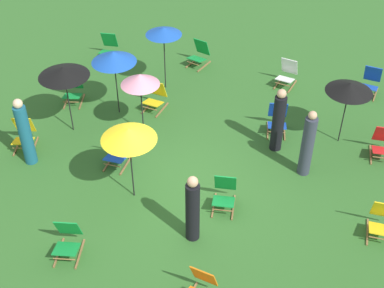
{
  "coord_description": "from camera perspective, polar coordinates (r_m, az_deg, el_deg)",
  "views": [
    {
      "loc": [
        3.18,
        -8.37,
        8.56
      ],
      "look_at": [
        0.0,
        1.2,
        0.5
      ],
      "focal_mm": 49.89,
      "sensor_mm": 36.0,
      "label": 1
    }
  ],
  "objects": [
    {
      "name": "ground_plane",
      "position": [
        12.39,
        -1.76,
        -5.1
      ],
      "size": [
        40.0,
        40.0,
        0.0
      ],
      "primitive_type": "plane",
      "color": "#2D6026"
    },
    {
      "name": "deckchair_0",
      "position": [
        13.95,
        19.71,
        0.04
      ],
      "size": [
        0.55,
        0.8,
        0.83
      ],
      "rotation": [
        0.0,
        0.0,
        0.1
      ],
      "color": "olive",
      "rests_on": "ground"
    },
    {
      "name": "deckchair_1",
      "position": [
        16.32,
        18.55,
        6.33
      ],
      "size": [
        0.56,
        0.81,
        0.83
      ],
      "rotation": [
        0.0,
        0.0,
        -0.11
      ],
      "color": "olive",
      "rests_on": "ground"
    },
    {
      "name": "deckchair_2",
      "position": [
        11.91,
        19.63,
        -7.74
      ],
      "size": [
        0.51,
        0.78,
        0.83
      ],
      "rotation": [
        0.0,
        0.0,
        0.05
      ],
      "color": "olive",
      "rests_on": "ground"
    },
    {
      "name": "deckchair_4",
      "position": [
        11.83,
        3.49,
        -5.29
      ],
      "size": [
        0.6,
        0.83,
        0.83
      ],
      "rotation": [
        0.0,
        0.0,
        0.17
      ],
      "color": "olive",
      "rests_on": "ground"
    },
    {
      "name": "deckchair_5",
      "position": [
        16.89,
        0.78,
        9.6
      ],
      "size": [
        0.66,
        0.86,
        0.83
      ],
      "rotation": [
        0.0,
        0.0,
        -0.26
      ],
      "color": "olive",
      "rests_on": "ground"
    },
    {
      "name": "deckchair_6",
      "position": [
        13.04,
        -7.97,
        -0.73
      ],
      "size": [
        0.5,
        0.77,
        0.83
      ],
      "rotation": [
        0.0,
        0.0,
        0.03
      ],
      "color": "olive",
      "rests_on": "ground"
    },
    {
      "name": "deckchair_7",
      "position": [
        14.14,
        9.11,
        2.66
      ],
      "size": [
        0.62,
        0.84,
        0.83
      ],
      "rotation": [
        0.0,
        0.0,
        0.21
      ],
      "color": "olive",
      "rests_on": "ground"
    },
    {
      "name": "deckchair_8",
      "position": [
        15.48,
        -12.61,
        5.66
      ],
      "size": [
        0.67,
        0.86,
        0.83
      ],
      "rotation": [
        0.0,
        0.0,
        0.29
      ],
      "color": "olive",
      "rests_on": "ground"
    },
    {
      "name": "deckchair_9",
      "position": [
        17.48,
        -8.9,
        10.2
      ],
      "size": [
        0.58,
        0.82,
        0.83
      ],
      "rotation": [
        0.0,
        0.0,
        0.15
      ],
      "color": "olive",
      "rests_on": "ground"
    },
    {
      "name": "deckchair_10",
      "position": [
        11.17,
        -13.16,
        -9.94
      ],
      "size": [
        0.64,
        0.85,
        0.83
      ],
      "rotation": [
        0.0,
        0.0,
        0.24
      ],
      "color": "olive",
      "rests_on": "ground"
    },
    {
      "name": "deckchair_11",
      "position": [
        16.1,
        10.13,
        7.4
      ],
      "size": [
        0.59,
        0.83,
        0.83
      ],
      "rotation": [
        0.0,
        0.0,
        -0.16
      ],
      "color": "olive",
      "rests_on": "ground"
    },
    {
      "name": "deckchair_12",
      "position": [
        14.85,
        -3.95,
        5.06
      ],
      "size": [
        0.55,
        0.8,
        0.83
      ],
      "rotation": [
        0.0,
        0.0,
        -0.1
      ],
      "color": "olive",
      "rests_on": "ground"
    },
    {
      "name": "deckchair_13",
      "position": [
        10.15,
        0.91,
        -15.16
      ],
      "size": [
        0.58,
        0.82,
        0.83
      ],
      "rotation": [
        0.0,
        0.0,
        -0.14
      ],
      "color": "olive",
      "rests_on": "ground"
    },
    {
      "name": "deckchair_14",
      "position": [
        14.09,
        -17.53,
        1.02
      ],
      "size": [
        0.69,
        0.87,
        0.83
      ],
      "rotation": [
        0.0,
        0.0,
        0.31
      ],
      "color": "olive",
      "rests_on": "ground"
    },
    {
      "name": "umbrella_0",
      "position": [
        13.43,
        16.5,
        5.81
      ],
      "size": [
        1.15,
        1.15,
        1.76
      ],
      "color": "black",
      "rests_on": "ground"
    },
    {
      "name": "umbrella_1",
      "position": [
        13.58,
        -13.58,
        7.51
      ],
      "size": [
        1.27,
        1.27,
        1.91
      ],
      "color": "black",
      "rests_on": "ground"
    },
    {
      "name": "umbrella_2",
      "position": [
        13.27,
        -5.58,
        6.87
      ],
      "size": [
        0.98,
        0.98,
        1.76
      ],
      "color": "black",
      "rests_on": "ground"
    },
    {
      "name": "umbrella_3",
      "position": [
        14.07,
        -8.38,
        9.19
      ],
      "size": [
        1.18,
        1.18,
        1.89
      ],
      "color": "black",
      "rests_on": "ground"
    },
    {
      "name": "umbrella_4",
      "position": [
        11.22,
        -6.8,
        1.05
      ],
      "size": [
        1.2,
        1.2,
        1.91
      ],
      "color": "black",
      "rests_on": "ground"
    },
    {
      "name": "umbrella_5",
      "position": [
        15.04,
        -3.05,
        11.94
      ],
      "size": [
        1.02,
        1.02,
        1.93
      ],
      "color": "black",
      "rests_on": "ground"
    },
    {
      "name": "person_0",
      "position": [
        13.25,
        -17.42,
        1.12
      ],
      "size": [
        0.36,
        0.36,
        1.83
      ],
      "rotation": [
        0.0,
        0.0,
        3.35
      ],
      "color": "#195972",
      "rests_on": "ground"
    },
    {
      "name": "person_1",
      "position": [
        13.25,
        9.21,
        2.41
      ],
      "size": [
        0.33,
        0.33,
        1.76
      ],
      "rotation": [
        0.0,
        0.0,
        4.62
      ],
      "color": "black",
      "rests_on": "ground"
    },
    {
      "name": "person_2",
      "position": [
        12.63,
        12.25,
        -0.08
      ],
      "size": [
        0.34,
        0.34,
        1.78
      ],
      "rotation": [
        0.0,
        0.0,
        2.98
      ],
      "color": "#333847",
      "rests_on": "ground"
    },
    {
      "name": "person_3",
      "position": [
        10.85,
        0.06,
        -7.04
      ],
      "size": [
        0.31,
        0.31,
        1.68
      ],
      "rotation": [
        0.0,
        0.0,
        3.1
      ],
      "color": "black",
      "rests_on": "ground"
    }
  ]
}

